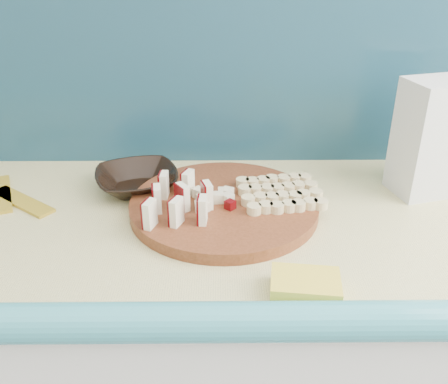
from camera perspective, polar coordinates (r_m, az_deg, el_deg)
kitchen_counter at (r=1.30m, az=-10.50°, el=-20.45°), size 2.20×0.63×0.91m
backsplash at (r=1.19m, az=-11.26°, el=14.85°), size 2.20×0.02×0.50m
cutting_board at (r=1.00m, az=0.00°, el=-1.61°), size 0.43×0.43×0.02m
apple_wedges at (r=0.95m, az=-5.28°, el=-0.81°), size 0.12×0.16×0.05m
apple_chunks at (r=0.99m, az=-1.39°, el=-0.65°), size 0.05×0.06×0.02m
banana_slices at (r=1.02m, az=6.43°, el=-0.10°), size 0.18×0.16×0.02m
brown_bowl at (r=1.10m, az=-9.90°, el=1.30°), size 0.22×0.22×0.04m
flour_bag at (r=1.13m, az=22.87°, el=5.72°), size 0.16×0.14×0.24m
sponge at (r=0.79m, az=9.26°, el=-10.62°), size 0.11×0.09×0.03m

